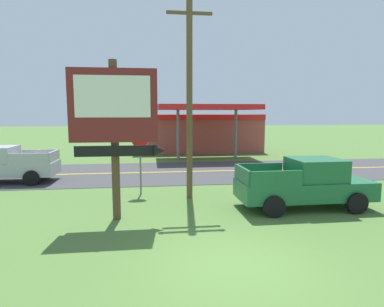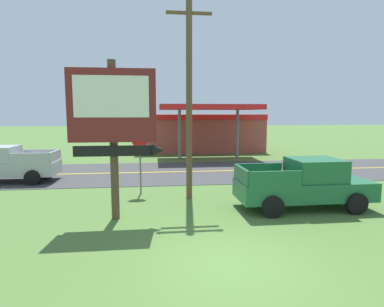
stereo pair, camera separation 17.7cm
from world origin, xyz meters
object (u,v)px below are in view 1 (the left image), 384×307
Objects in this scene: utility_pole at (189,85)px; stop_sign at (140,151)px; gas_station at (197,131)px; motel_sign at (116,118)px; pickup_green_parked_on_lawn at (305,184)px; pickup_silver_on_road at (4,165)px.

stop_sign is at bearing 156.77° from utility_pole.
stop_sign is 17.91m from gas_station.
motel_sign reaches higher than gas_station.
stop_sign is 0.25× the size of gas_station.
gas_station is (5.11, 17.16, -0.08)m from stop_sign.
stop_sign is at bearing -106.59° from gas_station.
utility_pole is (2.16, -0.93, 2.89)m from stop_sign.
stop_sign is (0.69, 3.66, -1.54)m from motel_sign.
utility_pole is at bearing -23.23° from stop_sign.
stop_sign is at bearing 79.40° from motel_sign.
stop_sign is 0.32× the size of utility_pole.
utility_pole is at bearing 153.97° from pickup_green_parked_on_lawn.
motel_sign is 0.46× the size of gas_station.
stop_sign is 0.57× the size of pickup_green_parked_on_lawn.
stop_sign is 3.72m from utility_pole.
pickup_green_parked_on_lawn is at bearing -86.07° from gas_station.
motel_sign is at bearing -105.56° from gas_station.
pickup_silver_on_road is at bearing 154.65° from stop_sign.
utility_pole is 6.24m from pickup_green_parked_on_lawn.
pickup_green_parked_on_lawn is (4.34, -2.12, -3.95)m from utility_pole.
gas_station reaches higher than pickup_silver_on_road.
gas_station is (5.80, 20.83, -1.62)m from motel_sign.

